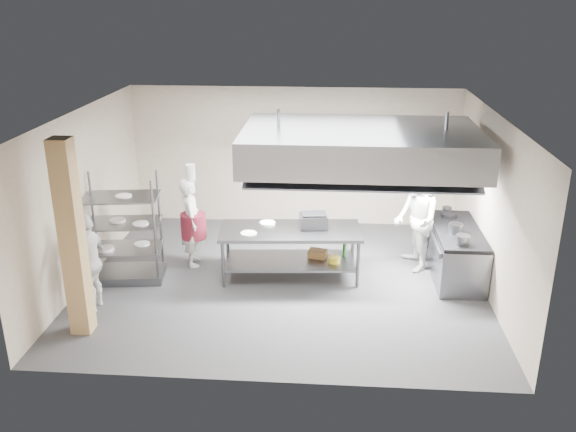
# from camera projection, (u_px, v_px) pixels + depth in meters

# --- Properties ---
(floor) EXTENTS (7.00, 7.00, 0.00)m
(floor) POSITION_uv_depth(u_px,v_px,m) (283.00, 281.00, 10.90)
(floor) COLOR #2B2B2D
(floor) RESTS_ON ground
(ceiling) EXTENTS (7.00, 7.00, 0.00)m
(ceiling) POSITION_uv_depth(u_px,v_px,m) (283.00, 114.00, 9.85)
(ceiling) COLOR silver
(ceiling) RESTS_ON wall_back
(wall_back) EXTENTS (7.00, 0.00, 7.00)m
(wall_back) POSITION_uv_depth(u_px,v_px,m) (294.00, 157.00, 13.18)
(wall_back) COLOR tan
(wall_back) RESTS_ON ground
(wall_left) EXTENTS (0.00, 6.00, 6.00)m
(wall_left) POSITION_uv_depth(u_px,v_px,m) (83.00, 197.00, 10.62)
(wall_left) COLOR tan
(wall_left) RESTS_ON ground
(wall_right) EXTENTS (0.00, 6.00, 6.00)m
(wall_right) POSITION_uv_depth(u_px,v_px,m) (492.00, 207.00, 10.13)
(wall_right) COLOR tan
(wall_right) RESTS_ON ground
(column) EXTENTS (0.30, 0.30, 3.00)m
(column) POSITION_uv_depth(u_px,v_px,m) (72.00, 240.00, 8.80)
(column) COLOR tan
(column) RESTS_ON floor
(exhaust_hood) EXTENTS (4.00, 2.50, 0.60)m
(exhaust_hood) POSITION_uv_depth(u_px,v_px,m) (361.00, 146.00, 10.35)
(exhaust_hood) COLOR gray
(exhaust_hood) RESTS_ON ceiling
(hood_strip_a) EXTENTS (1.60, 0.12, 0.04)m
(hood_strip_a) POSITION_uv_depth(u_px,v_px,m) (308.00, 163.00, 10.52)
(hood_strip_a) COLOR white
(hood_strip_a) RESTS_ON exhaust_hood
(hood_strip_b) EXTENTS (1.60, 0.12, 0.04)m
(hood_strip_b) POSITION_uv_depth(u_px,v_px,m) (413.00, 165.00, 10.39)
(hood_strip_b) COLOR white
(hood_strip_b) RESTS_ON exhaust_hood
(wall_shelf) EXTENTS (1.50, 0.28, 0.04)m
(wall_shelf) POSITION_uv_depth(u_px,v_px,m) (378.00, 160.00, 12.90)
(wall_shelf) COLOR gray
(wall_shelf) RESTS_ON wall_back
(island) EXTENTS (2.57, 1.23, 0.91)m
(island) POSITION_uv_depth(u_px,v_px,m) (290.00, 253.00, 10.94)
(island) COLOR gray
(island) RESTS_ON floor
(island_worktop) EXTENTS (2.57, 1.23, 0.06)m
(island_worktop) POSITION_uv_depth(u_px,v_px,m) (290.00, 231.00, 10.79)
(island_worktop) COLOR gray
(island_worktop) RESTS_ON island
(island_undershelf) EXTENTS (2.36, 1.11, 0.04)m
(island_undershelf) POSITION_uv_depth(u_px,v_px,m) (290.00, 261.00, 11.00)
(island_undershelf) COLOR slate
(island_undershelf) RESTS_ON island
(pass_rack) EXTENTS (1.36, 0.91, 1.91)m
(pass_rack) POSITION_uv_depth(u_px,v_px,m) (124.00, 229.00, 10.69)
(pass_rack) COLOR slate
(pass_rack) RESTS_ON floor
(cooking_range) EXTENTS (0.80, 2.00, 0.84)m
(cooking_range) POSITION_uv_depth(u_px,v_px,m) (455.00, 253.00, 11.00)
(cooking_range) COLOR slate
(cooking_range) RESTS_ON floor
(range_top) EXTENTS (0.78, 1.96, 0.06)m
(range_top) POSITION_uv_depth(u_px,v_px,m) (457.00, 230.00, 10.85)
(range_top) COLOR black
(range_top) RESTS_ON cooking_range
(chef_head) EXTENTS (0.53, 0.69, 1.69)m
(chef_head) POSITION_uv_depth(u_px,v_px,m) (192.00, 222.00, 11.31)
(chef_head) COLOR white
(chef_head) RESTS_ON floor
(chef_line) EXTENTS (0.87, 1.03, 1.91)m
(chef_line) POSITION_uv_depth(u_px,v_px,m) (416.00, 220.00, 11.10)
(chef_line) COLOR white
(chef_line) RESTS_ON floor
(chef_plating) EXTENTS (0.44, 0.97, 1.63)m
(chef_plating) POSITION_uv_depth(u_px,v_px,m) (89.00, 262.00, 9.71)
(chef_plating) COLOR white
(chef_plating) RESTS_ON floor
(griddle) EXTENTS (0.53, 0.44, 0.23)m
(griddle) POSITION_uv_depth(u_px,v_px,m) (313.00, 221.00, 10.85)
(griddle) COLOR slate
(griddle) RESTS_ON island_worktop
(wicker_basket) EXTENTS (0.37, 0.29, 0.14)m
(wicker_basket) POSITION_uv_depth(u_px,v_px,m) (318.00, 254.00, 11.07)
(wicker_basket) COLOR olive
(wicker_basket) RESTS_ON island_undershelf
(stockpot) EXTENTS (0.25, 0.25, 0.17)m
(stockpot) POSITION_uv_depth(u_px,v_px,m) (456.00, 228.00, 10.63)
(stockpot) COLOR gray
(stockpot) RESTS_ON range_top
(plate_stack) EXTENTS (0.28, 0.28, 0.05)m
(plate_stack) POSITION_uv_depth(u_px,v_px,m) (126.00, 247.00, 10.81)
(plate_stack) COLOR white
(plate_stack) RESTS_ON pass_rack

